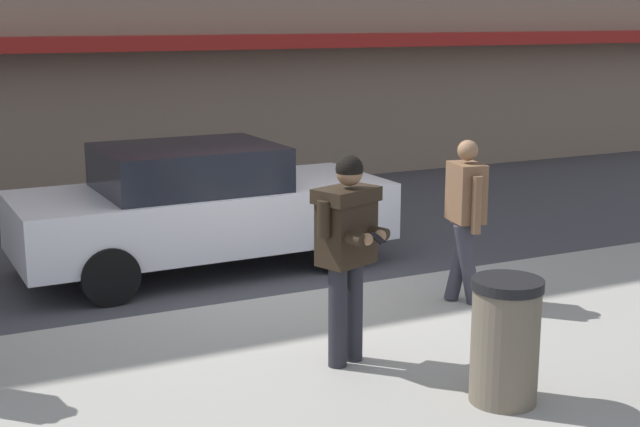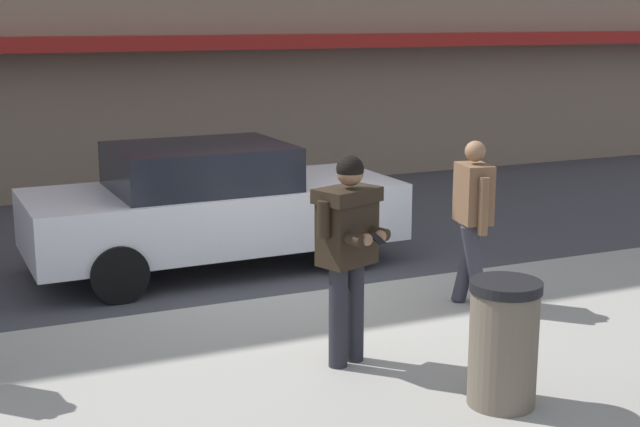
{
  "view_description": "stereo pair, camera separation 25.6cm",
  "coord_description": "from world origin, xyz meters",
  "px_view_note": "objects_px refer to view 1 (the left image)",
  "views": [
    {
      "loc": [
        -3.74,
        -8.54,
        3.06
      ],
      "look_at": [
        -0.67,
        -2.24,
        1.49
      ],
      "focal_mm": 50.0,
      "sensor_mm": 36.0,
      "label": 1
    },
    {
      "loc": [
        -3.5,
        -8.65,
        3.06
      ],
      "look_at": [
        -0.67,
        -2.24,
        1.49
      ],
      "focal_mm": 50.0,
      "sensor_mm": 36.0,
      "label": 2
    }
  ],
  "objects_px": {
    "man_texting_on_phone": "(347,237)",
    "pedestrian_dark_coat": "(466,211)",
    "parked_sedan_mid": "(201,206)",
    "trash_bin": "(505,340)"
  },
  "relations": [
    {
      "from": "man_texting_on_phone",
      "to": "pedestrian_dark_coat",
      "type": "height_order",
      "value": "man_texting_on_phone"
    },
    {
      "from": "parked_sedan_mid",
      "to": "pedestrian_dark_coat",
      "type": "distance_m",
      "value": 3.41
    },
    {
      "from": "parked_sedan_mid",
      "to": "pedestrian_dark_coat",
      "type": "relative_size",
      "value": 2.67
    },
    {
      "from": "man_texting_on_phone",
      "to": "trash_bin",
      "type": "bearing_deg",
      "value": -58.89
    },
    {
      "from": "parked_sedan_mid",
      "to": "man_texting_on_phone",
      "type": "bearing_deg",
      "value": -89.54
    },
    {
      "from": "pedestrian_dark_coat",
      "to": "parked_sedan_mid",
      "type": "bearing_deg",
      "value": 123.8
    },
    {
      "from": "parked_sedan_mid",
      "to": "trash_bin",
      "type": "distance_m",
      "value": 5.05
    },
    {
      "from": "parked_sedan_mid",
      "to": "man_texting_on_phone",
      "type": "height_order",
      "value": "man_texting_on_phone"
    },
    {
      "from": "man_texting_on_phone",
      "to": "parked_sedan_mid",
      "type": "bearing_deg",
      "value": 90.46
    },
    {
      "from": "parked_sedan_mid",
      "to": "trash_bin",
      "type": "height_order",
      "value": "parked_sedan_mid"
    }
  ]
}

